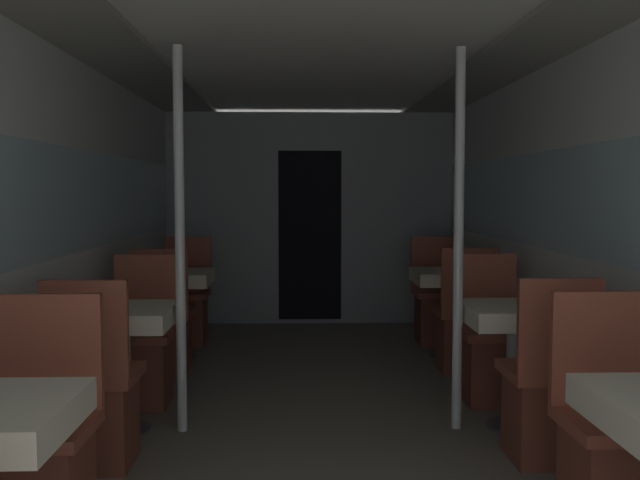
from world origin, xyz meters
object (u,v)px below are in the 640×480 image
object	(u,v)px
support_pole_left_1	(180,241)
support_pole_right_1	(459,241)
chair_left_far_1	(142,358)
chair_right_far_0	(614,460)
dining_table_left_2	(176,285)
chair_left_near_1	(96,407)
chair_left_far_0	(40,467)
chair_left_near_2	(164,334)
chair_left_far_2	(186,311)
chair_right_far_2	(436,309)
dining_table_left_1	(121,327)
dining_table_right_1	(516,325)
chair_right_near_1	(546,403)
chair_right_near_2	(463,332)
chair_right_far_1	(490,355)
dining_table_right_2	(449,284)

from	to	relation	value
support_pole_left_1	support_pole_right_1	xyz separation A→B (m)	(1.56, 0.00, 0.00)
chair_left_far_1	chair_right_far_0	size ratio (longest dim) A/B	1.00
dining_table_left_2	chair_left_near_1	bearing A→B (deg)	-90.00
chair_left_near_1	chair_left_far_0	bearing A→B (deg)	-90.00
chair_left_far_1	chair_left_near_2	size ratio (longest dim) A/B	1.00
chair_left_far_2	chair_right_far_2	size ratio (longest dim) A/B	1.00
chair_left_far_2	chair_left_near_1	bearing A→B (deg)	90.00
dining_table_left_1	dining_table_right_1	size ratio (longest dim) A/B	1.00
chair_left_far_0	chair_left_far_2	distance (m)	3.59
chair_left_near_2	chair_right_far_0	size ratio (longest dim) A/B	1.00
dining_table_left_1	chair_left_far_2	distance (m)	2.33
chair_right_near_1	support_pole_right_1	distance (m)	0.99
chair_left_far_2	chair_right_near_2	bearing A→B (deg)	155.20
dining_table_right_1	chair_right_far_1	xyz separation A→B (m)	(0.00, 0.52, -0.30)
chair_right_far_1	dining_table_right_2	xyz separation A→B (m)	(0.00, 1.28, 0.30)
chair_right_far_1	chair_right_far_2	distance (m)	1.79
dining_table_left_1	chair_left_near_1	size ratio (longest dim) A/B	0.75
chair_right_far_2	dining_table_left_1	bearing A→B (deg)	45.96
chair_right_far_1	chair_right_near_2	world-z (taller)	same
dining_table_left_1	chair_right_far_0	distance (m)	2.59
dining_table_right_1	chair_left_far_1	bearing A→B (deg)	166.99
dining_table_left_1	chair_right_far_0	size ratio (longest dim) A/B	0.75
chair_left_near_2	chair_left_far_2	world-z (taller)	same
dining_table_left_1	chair_left_far_2	world-z (taller)	chair_left_far_2
chair_left_near_1	support_pole_left_1	size ratio (longest dim) A/B	0.44
chair_right_near_1	support_pole_right_1	xyz separation A→B (m)	(-0.34, 0.52, 0.78)
chair_right_near_2	chair_right_far_0	bearing A→B (deg)	-90.00
chair_left_far_0	chair_left_near_2	world-z (taller)	same
chair_left_near_1	chair_left_far_1	xyz separation A→B (m)	(0.00, 1.03, 0.00)
chair_left_far_2	chair_right_near_2	xyz separation A→B (m)	(2.23, -1.03, 0.00)
dining_table_left_1	chair_left_near_2	xyz separation A→B (m)	(0.00, 1.28, -0.30)
chair_left_far_0	dining_table_right_2	xyz separation A→B (m)	(2.23, 3.07, 0.30)
chair_right_far_0	chair_right_near_1	bearing A→B (deg)	-90.00
support_pole_left_1	chair_left_near_2	xyz separation A→B (m)	(-0.34, 1.28, -0.78)
chair_left_near_1	chair_right_near_2	xyz separation A→B (m)	(2.23, 1.79, 0.00)
chair_left_far_1	support_pole_right_1	world-z (taller)	support_pole_right_1
chair_right_far_1	chair_left_near_2	bearing A→B (deg)	-18.82
chair_right_far_1	dining_table_right_2	world-z (taller)	chair_right_far_1
support_pole_left_1	chair_right_far_2	distance (m)	3.09
chair_left_near_2	dining_table_right_2	distance (m)	2.31
chair_left_near_2	chair_left_near_1	bearing A→B (deg)	-90.00
dining_table_right_1	dining_table_right_2	bearing A→B (deg)	90.00
dining_table_left_1	chair_right_far_1	distance (m)	2.31
chair_right_far_0	chair_right_near_2	bearing A→B (deg)	-90.00
dining_table_left_2	support_pole_right_1	xyz separation A→B (m)	(1.90, -1.79, 0.48)
chair_right_near_1	chair_left_near_2	bearing A→B (deg)	141.23
support_pole_right_1	dining_table_right_2	xyz separation A→B (m)	(0.34, 1.79, -0.48)
chair_left_far_1	support_pole_left_1	xyz separation A→B (m)	(0.34, -0.52, 0.78)
support_pole_right_1	chair_right_far_2	distance (m)	2.46
chair_left_near_1	chair_right_far_2	bearing A→B (deg)	51.68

